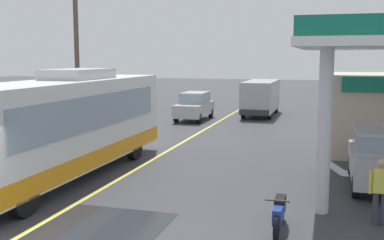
% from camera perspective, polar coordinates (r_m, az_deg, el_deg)
% --- Properties ---
extents(ground, '(120.00, 120.00, 0.00)m').
position_cam_1_polar(ground, '(29.02, 2.69, -0.51)').
color(ground, '#38383D').
extents(lane_divider_stripe, '(0.16, 50.00, 0.01)m').
position_cam_1_polar(lane_divider_stripe, '(24.25, -0.09, -2.11)').
color(lane_divider_stripe, '#D8CC4C').
rests_on(lane_divider_stripe, ground).
extents(coach_bus_main, '(2.60, 11.04, 3.69)m').
position_cam_1_polar(coach_bus_main, '(16.54, -15.13, -0.92)').
color(coach_bus_main, white).
rests_on(coach_bus_main, ground).
extents(car_at_pump, '(1.70, 4.20, 1.82)m').
position_cam_1_polar(car_at_pump, '(16.20, 21.69, -3.90)').
color(car_at_pump, '#B2B2B7').
rests_on(car_at_pump, ground).
extents(minibus_opposing_lane, '(2.04, 6.13, 2.44)m').
position_cam_1_polar(minibus_opposing_lane, '(33.61, 8.34, 3.05)').
color(minibus_opposing_lane, '#A5A5AD').
rests_on(minibus_opposing_lane, ground).
extents(motorcycle_parked_forecourt, '(0.55, 1.80, 0.92)m').
position_cam_1_polar(motorcycle_parked_forecourt, '(11.55, 10.53, -10.95)').
color(motorcycle_parked_forecourt, black).
rests_on(motorcycle_parked_forecourt, ground).
extents(pedestrian_near_pump, '(0.55, 0.22, 1.66)m').
position_cam_1_polar(pedestrian_near_pump, '(12.45, 21.84, -7.66)').
color(pedestrian_near_pump, '#33333F').
rests_on(pedestrian_near_pump, ground).
extents(car_trailing_behind_bus, '(1.70, 4.20, 1.82)m').
position_cam_1_polar(car_trailing_behind_bus, '(30.86, 0.31, 1.88)').
color(car_trailing_behind_bus, '#B2B2B7').
rests_on(car_trailing_behind_bus, ground).
extents(utility_pole_roadside, '(1.80, 0.24, 8.97)m').
position_cam_1_polar(utility_pole_roadside, '(24.79, -13.80, 8.72)').
color(utility_pole_roadside, brown).
rests_on(utility_pole_roadside, ground).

